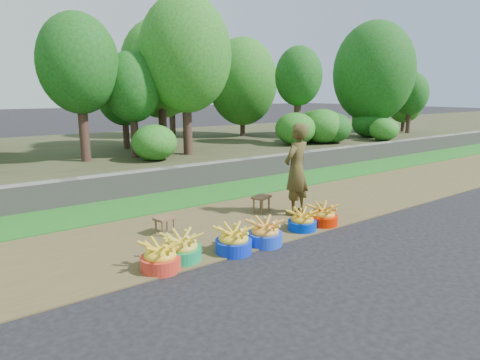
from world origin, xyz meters
TOP-DOWN VIEW (x-y plane):
  - ground_plane at (0.00, 0.00)m, footprint 120.00×120.00m
  - dirt_shoulder at (0.00, 1.25)m, footprint 80.00×2.50m
  - grass_verge at (0.00, 3.25)m, footprint 80.00×1.50m
  - retaining_wall at (0.00, 4.10)m, footprint 80.00×0.35m
  - earth_bank at (0.00, 9.00)m, footprint 80.00×10.00m
  - vegetation at (2.36, 7.87)m, footprint 30.67×8.20m
  - basin_a at (-2.01, 0.23)m, footprint 0.52×0.52m
  - basin_b at (-1.65, 0.32)m, footprint 0.54×0.54m
  - basin_c at (-0.91, 0.16)m, footprint 0.53×0.53m
  - basin_d at (-0.34, 0.15)m, footprint 0.53×0.53m
  - basin_e at (0.56, 0.27)m, footprint 0.48×0.48m
  - basin_f at (1.04, 0.26)m, footprint 0.51×0.51m
  - stool_left at (-1.39, 1.42)m, footprint 0.36×0.31m
  - stool_right at (0.65, 1.47)m, footprint 0.42×0.37m
  - vendor_woman at (1.07, 0.99)m, footprint 0.71×0.57m

SIDE VIEW (x-z plane):
  - ground_plane at x=0.00m, z-range 0.00..0.00m
  - dirt_shoulder at x=0.00m, z-range 0.00..0.02m
  - grass_verge at x=0.00m, z-range 0.00..0.04m
  - basin_e at x=0.56m, z-range -0.02..0.34m
  - basin_f at x=1.04m, z-range -0.02..0.36m
  - basin_a at x=-2.01m, z-range -0.02..0.37m
  - basin_d at x=-0.34m, z-range -0.02..0.37m
  - basin_c at x=-0.91m, z-range -0.02..0.38m
  - basin_b at x=-1.65m, z-range -0.02..0.38m
  - stool_left at x=-1.39m, z-range 0.10..0.37m
  - earth_bank at x=0.00m, z-range 0.00..0.50m
  - stool_right at x=0.65m, z-range 0.11..0.42m
  - retaining_wall at x=0.00m, z-range 0.00..0.55m
  - vendor_woman at x=1.07m, z-range 0.02..1.72m
  - vegetation at x=2.36m, z-range 0.44..4.92m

